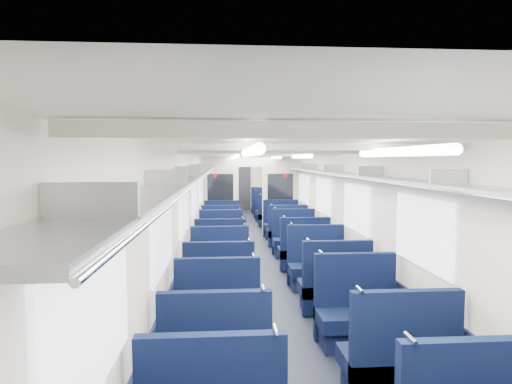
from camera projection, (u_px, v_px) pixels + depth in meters
The scene contains 37 objects.
floor at pixel (258, 256), 9.73m from camera, with size 2.80×18.00×0.01m, color black.
ceiling at pixel (258, 153), 9.56m from camera, with size 2.80×18.00×0.01m, color white.
wall_left at pixel (196, 205), 9.54m from camera, with size 0.02×18.00×2.35m, color beige.
dado_left at pixel (197, 241), 9.61m from camera, with size 0.03×17.90×0.70m, color black.
wall_right at pixel (318, 204), 9.75m from camera, with size 0.02×18.00×2.35m, color beige.
dado_right at pixel (317, 240), 9.81m from camera, with size 0.03×17.90×0.70m, color black.
wall_far at pixel (242, 183), 18.59m from camera, with size 2.80×0.02×2.35m, color beige.
luggage_rack_left at pixel (204, 170), 9.50m from camera, with size 0.36×17.40×0.18m.
luggage_rack_right at pixel (310, 170), 9.67m from camera, with size 0.36×17.40×0.18m.
windows at pixel (259, 196), 9.17m from camera, with size 2.78×15.60×0.75m.
ceiling_fittings at pixel (258, 156), 9.30m from camera, with size 2.70×16.06×0.11m.
end_door at pixel (242, 187), 18.55m from camera, with size 0.75×0.06×2.00m, color black.
bulkhead at pixel (250, 193), 12.36m from camera, with size 2.80×0.10×2.35m.
seat_4 at pixel (216, 366), 3.82m from camera, with size 0.99×0.55×1.11m.
seat_5 at pixel (399, 365), 3.84m from camera, with size 0.99×0.55×1.11m.
seat_6 at pixel (217, 325), 4.78m from camera, with size 0.99×0.55×1.11m.
seat_7 at pixel (358, 317), 5.03m from camera, with size 0.99×0.55×1.11m.
seat_8 at pixel (219, 291), 6.01m from camera, with size 0.99×0.55×1.11m.
seat_9 at pixel (335, 289), 6.08m from camera, with size 0.99×0.55×1.11m.
seat_10 at pixel (220, 271), 7.10m from camera, with size 0.99×0.55×1.11m.
seat_11 at pixel (317, 268), 7.25m from camera, with size 0.99×0.55×1.11m.
seat_12 at pixel (221, 255), 8.26m from camera, with size 0.99×0.55×1.11m.
seat_13 at pixel (304, 253), 8.47m from camera, with size 0.99×0.55×1.11m.
seat_14 at pixel (221, 243), 9.46m from camera, with size 0.99×0.55×1.11m.
seat_15 at pixel (294, 242), 9.64m from camera, with size 0.99×0.55×1.11m.
seat_16 at pixel (222, 234), 10.67m from camera, with size 0.99×0.55×1.11m.
seat_17 at pixel (287, 233), 10.73m from camera, with size 0.99×0.55×1.11m.
seat_18 at pixel (222, 227), 11.65m from camera, with size 0.99×0.55×1.11m.
seat_19 at pixel (281, 226), 11.87m from camera, with size 0.99×0.55×1.11m.
seat_20 at pixel (222, 217), 13.84m from camera, with size 0.99×0.55×1.11m.
seat_21 at pixel (273, 216), 13.98m from camera, with size 0.99×0.55×1.11m.
seat_22 at pixel (223, 213), 14.80m from camera, with size 0.99×0.55×1.11m.
seat_23 at pixel (269, 212), 15.06m from camera, with size 0.99×0.55×1.11m.
seat_24 at pixel (223, 209), 16.11m from camera, with size 0.99×0.55×1.11m.
seat_25 at pixel (266, 208), 16.24m from camera, with size 0.99×0.55×1.11m.
seat_26 at pixel (223, 206), 17.13m from camera, with size 0.99×0.55×1.11m.
seat_27 at pixel (263, 205), 17.35m from camera, with size 0.99×0.55×1.11m.
Camera 1 is at (-0.73, -9.57, 2.20)m, focal length 29.67 mm.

